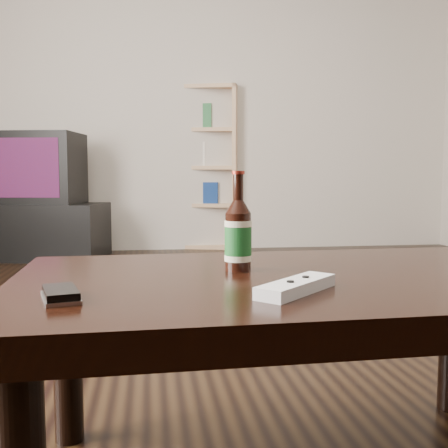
{
  "coord_description": "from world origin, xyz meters",
  "views": [
    {
      "loc": [
        -0.28,
        -1.68,
        0.63
      ],
      "look_at": [
        -0.13,
        -0.6,
        0.54
      ],
      "focal_mm": 42.0,
      "sensor_mm": 36.0,
      "label": 1
    }
  ],
  "objects": [
    {
      "name": "floor",
      "position": [
        0.0,
        0.0,
        -0.01
      ],
      "size": [
        5.0,
        6.0,
        0.01
      ],
      "primitive_type": "cube",
      "color": "black",
      "rests_on": "ground"
    },
    {
      "name": "wall_back",
      "position": [
        0.0,
        3.01,
        1.35
      ],
      "size": [
        5.0,
        0.02,
        2.7
      ],
      "primitive_type": "cube",
      "color": "beige",
      "rests_on": "ground"
    },
    {
      "name": "tv_stand",
      "position": [
        -1.19,
        2.63,
        0.22
      ],
      "size": [
        1.18,
        0.76,
        0.44
      ],
      "primitive_type": "cube",
      "rotation": [
        0.0,
        0.0,
        -0.21
      ],
      "color": "black",
      "rests_on": "floor"
    },
    {
      "name": "tv",
      "position": [
        -1.19,
        2.63,
        0.71
      ],
      "size": [
        0.82,
        0.61,
        0.55
      ],
      "rotation": [
        0.0,
        0.0,
        -0.21
      ],
      "color": "black",
      "rests_on": "tv_stand"
    },
    {
      "name": "bookshelf",
      "position": [
        0.14,
        3.19,
        0.76
      ],
      "size": [
        0.86,
        0.56,
        1.46
      ],
      "rotation": [
        0.0,
        0.0,
        -0.28
      ],
      "color": "tan",
      "rests_on": "floor"
    },
    {
      "name": "coffee_table",
      "position": [
        0.04,
        -0.67,
        0.38
      ],
      "size": [
        1.19,
        0.72,
        0.44
      ],
      "rotation": [
        0.0,
        0.0,
        0.03
      ],
      "color": "black",
      "rests_on": "floor"
    },
    {
      "name": "beer_bottle",
      "position": [
        -0.1,
        -0.6,
        0.51
      ],
      "size": [
        0.07,
        0.07,
        0.21
      ],
      "rotation": [
        0.0,
        0.0,
        -0.26
      ],
      "color": "black",
      "rests_on": "coffee_table"
    },
    {
      "name": "phone",
      "position": [
        -0.42,
        -0.82,
        0.45
      ],
      "size": [
        0.08,
        0.11,
        0.02
      ],
      "rotation": [
        0.0,
        0.0,
        0.26
      ],
      "color": "#A6A6A8",
      "rests_on": "coffee_table"
    },
    {
      "name": "remote",
      "position": [
        -0.03,
        -0.83,
        0.45
      ],
      "size": [
        0.17,
        0.17,
        0.02
      ],
      "rotation": [
        0.0,
        0.0,
        -0.8
      ],
      "color": "silver",
      "rests_on": "coffee_table"
    }
  ]
}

